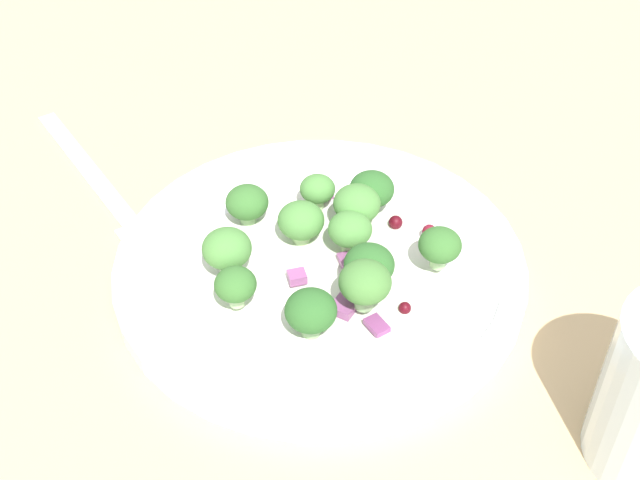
{
  "coord_description": "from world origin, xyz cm",
  "views": [
    {
      "loc": [
        -22.3,
        26.19,
        35.86
      ],
      "look_at": [
        1.09,
        -2.59,
        2.7
      ],
      "focal_mm": 48.14,
      "sensor_mm": 36.0,
      "label": 1
    }
  ],
  "objects": [
    {
      "name": "broccoli_floret_1",
      "position": [
        0.44,
        -4.02,
        3.1
      ],
      "size": [
        2.59,
        2.59,
        2.62
      ],
      "color": "#ADD18E",
      "rests_on": "plate"
    },
    {
      "name": "dressing_pool",
      "position": [
        1.09,
        -2.59,
        1.3
      ],
      "size": [
        14.15,
        14.15,
        0.2
      ],
      "primitive_type": "cylinder",
      "color": "white",
      "rests_on": "plate"
    },
    {
      "name": "cranberry_2",
      "position": [
        -0.78,
        -7.64,
        1.7
      ],
      "size": [
        0.87,
        0.87,
        0.87
      ],
      "primitive_type": "sphere",
      "color": "#4C0A14",
      "rests_on": "plate"
    },
    {
      "name": "cranberry_1",
      "position": [
        -5.3,
        -2.15,
        1.58
      ],
      "size": [
        0.71,
        0.71,
        0.71
      ],
      "primitive_type": "sphere",
      "color": "#4C0A14",
      "rests_on": "plate"
    },
    {
      "name": "plate",
      "position": [
        1.09,
        -2.59,
        0.86
      ],
      "size": [
        24.4,
        24.4,
        1.7
      ],
      "color": "white",
      "rests_on": "ground_plane"
    },
    {
      "name": "broccoli_floret_7",
      "position": [
        4.02,
        -5.95,
        2.91
      ],
      "size": [
        2.21,
        2.21,
        2.24
      ],
      "color": "#ADD18E",
      "rests_on": "plate"
    },
    {
      "name": "broccoli_floret_0",
      "position": [
        1.9,
        3.64,
        3.3
      ],
      "size": [
        2.32,
        2.32,
        2.35
      ],
      "color": "#ADD18E",
      "rests_on": "plate"
    },
    {
      "name": "cranberry_0",
      "position": [
        -3.04,
        -7.91,
        2.03
      ],
      "size": [
        0.87,
        0.87,
        0.87
      ],
      "primitive_type": "sphere",
      "color": "maroon",
      "rests_on": "plate"
    },
    {
      "name": "broccoli_floret_9",
      "position": [
        -2.77,
        -2.14,
        3.29
      ],
      "size": [
        2.83,
        2.83,
        2.87
      ],
      "color": "#8EB77A",
      "rests_on": "plate"
    },
    {
      "name": "onion_bit_4",
      "position": [
        -2.72,
        0.16,
        1.71
      ],
      "size": [
        1.45,
        1.5,
        0.53
      ],
      "primitive_type": "cube",
      "rotation": [
        0.0,
        0.0,
        1.74
      ],
      "color": "#934C84",
      "rests_on": "plate"
    },
    {
      "name": "fork",
      "position": [
        17.44,
        0.36,
        0.25
      ],
      "size": [
        18.33,
        7.08,
        0.5
      ],
      "color": "silver",
      "rests_on": "ground_plane"
    },
    {
      "name": "broccoli_floret_2",
      "position": [
        -2.35,
        2.4,
        3.05
      ],
      "size": [
        2.8,
        2.8,
        2.83
      ],
      "color": "#8EB77A",
      "rests_on": "plate"
    },
    {
      "name": "broccoli_floret_11",
      "position": [
        0.9,
        -5.85,
        3.38
      ],
      "size": [
        2.85,
        2.85,
        2.88
      ],
      "color": "#8EB77A",
      "rests_on": "plate"
    },
    {
      "name": "broccoli_floret_4",
      "position": [
        6.57,
        -2.3,
        2.83
      ],
      "size": [
        2.63,
        2.63,
        2.66
      ],
      "color": "#8EB77A",
      "rests_on": "plate"
    },
    {
      "name": "onion_bit_1",
      "position": [
        -4.95,
        -0.23,
        1.75
      ],
      "size": [
        1.56,
        1.28,
        0.34
      ],
      "primitive_type": "cube",
      "rotation": [
        0.0,
        0.0,
        2.82
      ],
      "color": "#843D75",
      "rests_on": "plate"
    },
    {
      "name": "ground_plane",
      "position": [
        0.0,
        0.0,
        -1.0
      ],
      "size": [
        180.0,
        180.0,
        2.0
      ],
      "primitive_type": "cube",
      "color": "tan"
    },
    {
      "name": "onion_bit_0",
      "position": [
        0.67,
        0.39,
        1.94
      ],
      "size": [
        1.32,
        1.35,
        0.56
      ],
      "primitive_type": "cube",
      "rotation": [
        0.0,
        0.0,
        2.52
      ],
      "color": "#934C84",
      "rests_on": "plate"
    },
    {
      "name": "broccoli_floret_3",
      "position": [
        1.16,
        -7.71,
        3.21
      ],
      "size": [
        2.77,
        2.77,
        2.8
      ],
      "color": "#8EB77A",
      "rests_on": "plate"
    },
    {
      "name": "onion_bit_3",
      "position": [
        4.47,
        -6.98,
        1.66
      ],
      "size": [
        1.37,
        1.41,
        0.37
      ],
      "primitive_type": "cube",
      "rotation": [
        0.0,
        0.0,
        2.77
      ],
      "color": "#934C84",
      "rests_on": "plate"
    },
    {
      "name": "broccoli_floret_8",
      "position": [
        4.2,
        1.9,
        3.35
      ],
      "size": [
        2.84,
        2.84,
        2.87
      ],
      "color": "#8EB77A",
      "rests_on": "plate"
    },
    {
      "name": "broccoli_floret_6",
      "position": [
        2.86,
        -2.99,
        2.91
      ],
      "size": [
        2.79,
        2.79,
        2.83
      ],
      "color": "#ADD18E",
      "rests_on": "plate"
    },
    {
      "name": "broccoli_floret_5",
      "position": [
        -4.96,
        -5.89,
        3.38
      ],
      "size": [
        2.48,
        2.48,
        2.51
      ],
      "color": "#9EC684",
      "rests_on": "plate"
    },
    {
      "name": "broccoli_floret_10",
      "position": [
        -3.63,
        -0.59,
        3.67
      ],
      "size": [
        2.87,
        2.87,
        2.91
      ],
      "color": "#8EB77A",
      "rests_on": "plate"
    },
    {
      "name": "onion_bit_2",
      "position": [
        -0.59,
        -3.09,
        1.69
      ],
      "size": [
        1.59,
        1.5,
        0.35
      ],
      "primitive_type": "cube",
      "rotation": [
        0.0,
        0.0,
        2.57
      ],
      "color": "#934C84",
      "rests_on": "plate"
    }
  ]
}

